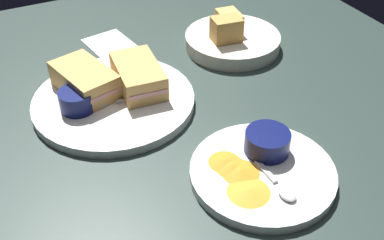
% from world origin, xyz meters
% --- Properties ---
extents(ground_plane, '(1.10, 1.10, 0.03)m').
position_xyz_m(ground_plane, '(0.00, 0.00, -0.01)').
color(ground_plane, '#283833').
extents(plate_sandwich_main, '(0.29, 0.29, 0.02)m').
position_xyz_m(plate_sandwich_main, '(-0.05, -0.13, 0.01)').
color(plate_sandwich_main, white).
rests_on(plate_sandwich_main, ground_plane).
extents(sandwich_half_near, '(0.14, 0.09, 0.05)m').
position_xyz_m(sandwich_half_near, '(-0.06, -0.07, 0.04)').
color(sandwich_half_near, tan).
rests_on(sandwich_half_near, plate_sandwich_main).
extents(sandwich_half_far, '(0.15, 0.11, 0.05)m').
position_xyz_m(sandwich_half_far, '(-0.09, -0.17, 0.04)').
color(sandwich_half_far, tan).
rests_on(sandwich_half_far, plate_sandwich_main).
extents(ramekin_dark_sauce, '(0.06, 0.06, 0.04)m').
position_xyz_m(ramekin_dark_sauce, '(-0.04, -0.19, 0.04)').
color(ramekin_dark_sauce, '#0C144C').
rests_on(ramekin_dark_sauce, plate_sandwich_main).
extents(spoon_by_dark_ramekin, '(0.04, 0.10, 0.01)m').
position_xyz_m(spoon_by_dark_ramekin, '(-0.03, -0.14, 0.02)').
color(spoon_by_dark_ramekin, silver).
rests_on(spoon_by_dark_ramekin, plate_sandwich_main).
extents(plate_chips_companion, '(0.22, 0.22, 0.02)m').
position_xyz_m(plate_chips_companion, '(0.23, 0.01, 0.01)').
color(plate_chips_companion, white).
rests_on(plate_chips_companion, ground_plane).
extents(ramekin_light_gravy, '(0.07, 0.07, 0.04)m').
position_xyz_m(ramekin_light_gravy, '(0.20, 0.04, 0.03)').
color(ramekin_light_gravy, '#0C144C').
rests_on(ramekin_light_gravy, plate_chips_companion).
extents(spoon_by_gravy_ramekin, '(0.10, 0.02, 0.01)m').
position_xyz_m(spoon_by_gravy_ramekin, '(0.28, 0.01, 0.02)').
color(spoon_by_gravy_ramekin, silver).
rests_on(spoon_by_gravy_ramekin, plate_chips_companion).
extents(plantain_chip_scatter, '(0.14, 0.09, 0.01)m').
position_xyz_m(plantain_chip_scatter, '(0.23, -0.03, 0.02)').
color(plantain_chip_scatter, orange).
rests_on(plantain_chip_scatter, plate_chips_companion).
extents(bread_basket_rear, '(0.21, 0.21, 0.08)m').
position_xyz_m(bread_basket_rear, '(-0.13, 0.17, 0.02)').
color(bread_basket_rear, silver).
rests_on(bread_basket_rear, ground_plane).
extents(paper_napkin_folded, '(0.12, 0.11, 0.00)m').
position_xyz_m(paper_napkin_folded, '(-0.27, -0.06, 0.00)').
color(paper_napkin_folded, white).
rests_on(paper_napkin_folded, ground_plane).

